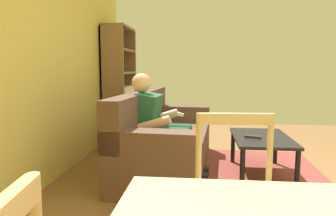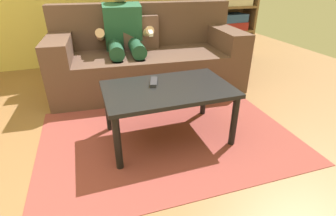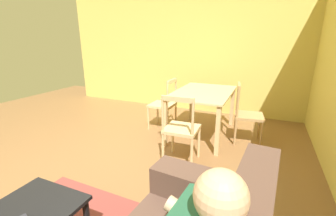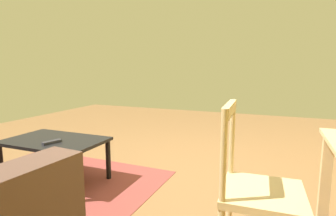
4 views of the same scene
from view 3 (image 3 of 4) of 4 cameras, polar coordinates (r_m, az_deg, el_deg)
The scene contains 6 objects.
ground_plane at distance 3.01m, azimuth -22.44°, elevation -16.09°, with size 8.53×8.53×0.00m, color brown.
wall_side at distance 5.32m, azimuth 2.29°, elevation 14.00°, with size 0.12×5.57×2.61m, color #D2BE5D.
dining_table at distance 3.81m, azimuth 8.80°, elevation 2.58°, with size 1.40×0.90×0.75m.
dining_chair_near_wall at distance 3.75m, azimuth 19.32°, elevation -1.62°, with size 0.47×0.47×0.93m.
dining_chair_facing_couch at distance 2.92m, azimuth 3.33°, elevation -5.42°, with size 0.44×0.44×0.94m.
dining_chair_by_doorway at distance 4.09m, azimuth -1.09°, elevation 0.90°, with size 0.42×0.42×0.92m.
Camera 3 is at (1.68, 1.94, 1.58)m, focal length 24.14 mm.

